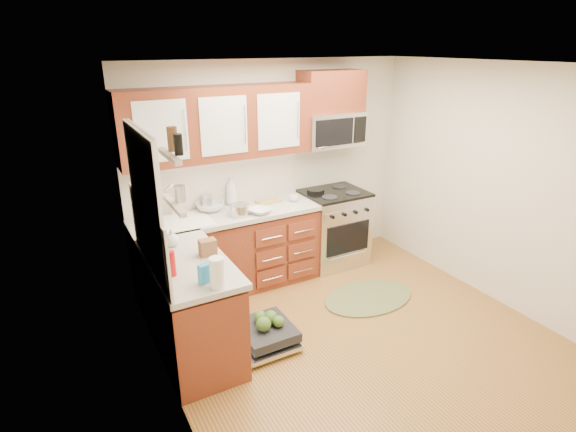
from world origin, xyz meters
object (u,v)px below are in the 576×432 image
skillet (316,191)px  cutting_board (268,201)px  microwave (331,129)px  paper_towel_roll (217,273)px  bowl_b (210,206)px  upper_cabinets (218,123)px  stock_pot (240,210)px  rug (368,297)px  range (333,228)px  sink (181,233)px  dishwasher (262,335)px  bowl_a (260,211)px  cup (294,198)px

skillet → cutting_board: size_ratio=0.77×
microwave → cutting_board: (-0.85, 0.00, -0.77)m
paper_towel_roll → bowl_b: paper_towel_roll is taller
upper_cabinets → stock_pot: upper_cabinets is taller
cutting_board → paper_towel_roll: bearing=-127.4°
microwave → rug: size_ratio=0.71×
stock_pot → range: bearing=5.8°
upper_cabinets → sink: 1.21m
microwave → rug: 2.01m
rug → upper_cabinets: bearing=138.8°
dishwasher → cutting_board: (0.69, 1.25, 0.83)m
skillet → cutting_board: bearing=178.1°
paper_towel_roll → bowl_b: bearing=72.5°
range → dishwasher: size_ratio=1.36×
microwave → cutting_board: 1.14m
stock_pot → cutting_board: 0.53m
cutting_board → bowl_b: bearing=175.8°
skillet → bowl_b: bearing=176.9°
dishwasher → upper_cabinets: bearing=84.0°
upper_cabinets → bowl_b: size_ratio=6.73×
rug → paper_towel_roll: bearing=-165.4°
microwave → sink: (-1.93, -0.13, -0.90)m
stock_pot → rug: bearing=-35.2°
bowl_a → dishwasher: bearing=-115.1°
dishwasher → bowl_a: bearing=64.9°
sink → stock_pot: size_ratio=2.95×
range → paper_towel_roll: size_ratio=3.90×
microwave → bowl_a: microwave is taller
upper_cabinets → stock_pot: size_ratio=9.76×
range → bowl_b: 1.62m
range → bowl_b: bowl_b is taller
upper_cabinets → bowl_a: 1.03m
paper_towel_roll → bowl_a: bearing=53.1°
dishwasher → rug: size_ratio=0.65×
upper_cabinets → paper_towel_roll: 1.91m
stock_pot → paper_towel_roll: 1.51m
upper_cabinets → skillet: (1.19, -0.05, -0.91)m
cup → paper_towel_roll: bearing=-135.5°
dishwasher → cutting_board: size_ratio=2.52×
sink → microwave: bearing=3.9°
range → cup: size_ratio=8.72×
microwave → paper_towel_roll: 2.66m
sink → bowl_a: (0.84, -0.17, 0.15)m
range → bowl_a: size_ratio=4.13×
stock_pot → microwave: bearing=11.0°
range → microwave: (0.00, 0.12, 1.23)m
range → bowl_b: bearing=173.7°
stock_pot → bowl_a: stock_pot is taller
rug → paper_towel_roll: size_ratio=4.39×
range → bowl_a: bearing=-170.7°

